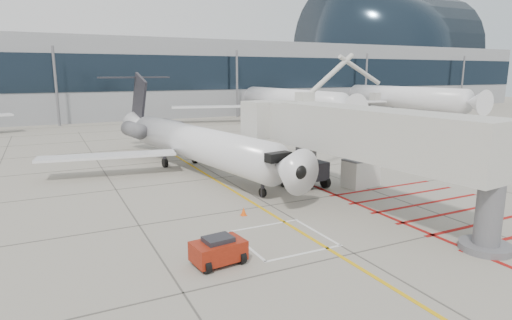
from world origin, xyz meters
name	(u,v)px	position (x,y,z in m)	size (l,w,h in m)	color
ground_plane	(306,226)	(0.00, 0.00, 0.00)	(260.00, 260.00, 0.00)	gray
regional_jet	(208,127)	(-0.75, 12.78, 3.94)	(23.83, 30.05, 7.88)	white
jet_bridge	(376,144)	(4.96, 0.43, 4.01)	(9.50, 20.06, 8.02)	beige
pushback_tug	(218,250)	(-5.90, -2.25, 0.64)	(2.21, 1.38, 1.29)	maroon
baggage_cart	(287,178)	(3.45, 7.84, 0.52)	(1.64, 1.04, 1.04)	#525156
ground_power_unit	(361,172)	(8.01, 5.15, 1.01)	(2.55, 1.49, 2.02)	silver
cone_nose	(244,211)	(-2.28, 3.02, 0.24)	(0.34, 0.34, 0.47)	#ED4F0C
cone_side	(298,185)	(3.60, 6.57, 0.25)	(0.36, 0.36, 0.51)	orange
terminal_building	(161,78)	(10.00, 70.00, 7.00)	(180.00, 28.00, 14.00)	gray
terminal_glass_band	(180,73)	(10.00, 55.95, 8.00)	(180.00, 0.10, 6.00)	black
terminal_dome	(386,50)	(70.00, 70.00, 14.00)	(40.00, 28.00, 28.00)	black
bg_aircraft_c	(279,85)	(24.24, 46.00, 6.05)	(36.30, 40.33, 12.10)	silver
bg_aircraft_d	(390,83)	(49.18, 46.00, 6.12)	(36.70, 40.78, 12.23)	silver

